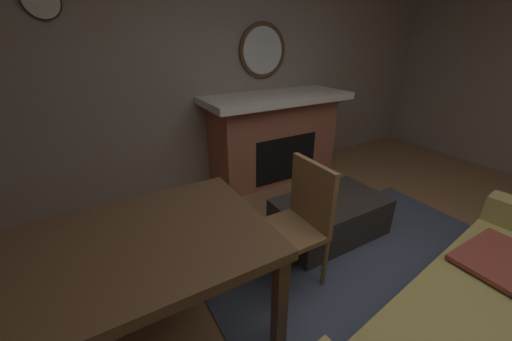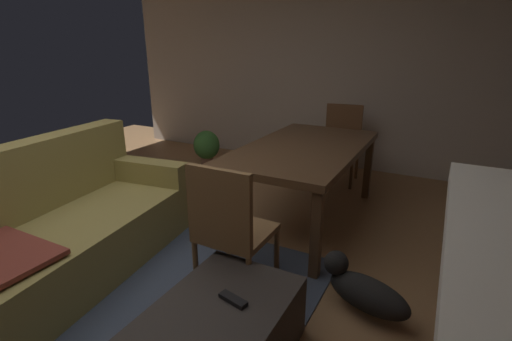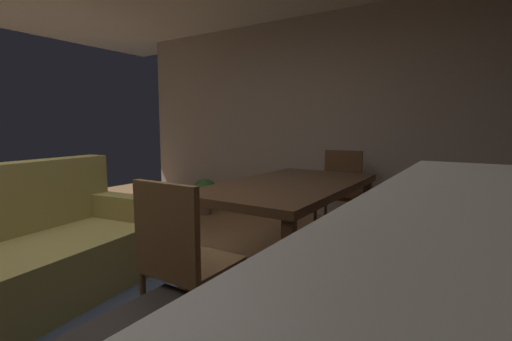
# 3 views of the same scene
# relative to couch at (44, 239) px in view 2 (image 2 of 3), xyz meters

# --- Properties ---
(floor) EXTENTS (8.31, 8.31, 0.00)m
(floor) POSITION_rel_couch_xyz_m (0.22, -0.49, -0.33)
(floor) COLOR olive
(wall_right_window_side) EXTENTS (0.12, 5.76, 2.68)m
(wall_right_window_side) POSITION_rel_couch_xyz_m (3.68, -0.49, 1.01)
(wall_right_window_side) COLOR #B2A59B
(wall_right_window_side) RESTS_ON ground
(area_rug) EXTENTS (2.60, 2.00, 0.01)m
(area_rug) POSITION_rel_couch_xyz_m (-0.12, -0.77, -0.32)
(area_rug) COLOR #3D475B
(area_rug) RESTS_ON ground
(couch) EXTENTS (2.29, 1.15, 0.95)m
(couch) POSITION_rel_couch_xyz_m (0.00, 0.00, 0.00)
(couch) COLOR #9E8E4C
(couch) RESTS_ON ground
(tv_remote) EXTENTS (0.08, 0.17, 0.02)m
(tv_remote) POSITION_rel_couch_xyz_m (0.01, -1.52, 0.05)
(tv_remote) COLOR black
(tv_remote) RESTS_ON ottoman_coffee_table
(dining_table) EXTENTS (1.82, 0.98, 0.74)m
(dining_table) POSITION_rel_couch_xyz_m (1.76, -1.22, 0.34)
(dining_table) COLOR #513823
(dining_table) RESTS_ON ground
(dining_chair_east) EXTENTS (0.47, 0.47, 0.93)m
(dining_chair_east) POSITION_rel_couch_xyz_m (3.06, -1.21, 0.19)
(dining_chair_east) COLOR brown
(dining_chair_east) RESTS_ON ground
(dining_chair_west) EXTENTS (0.44, 0.44, 0.93)m
(dining_chair_west) POSITION_rel_couch_xyz_m (0.46, -1.22, 0.19)
(dining_chair_west) COLOR brown
(dining_chair_west) RESTS_ON ground
(potted_plant) EXTENTS (0.36, 0.36, 0.49)m
(potted_plant) POSITION_rel_couch_xyz_m (2.77, 0.60, -0.05)
(potted_plant) COLOR brown
(potted_plant) RESTS_ON ground
(small_dog) EXTENTS (0.35, 0.59, 0.30)m
(small_dog) POSITION_rel_couch_xyz_m (0.69, -2.04, -0.16)
(small_dog) COLOR black
(small_dog) RESTS_ON ground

